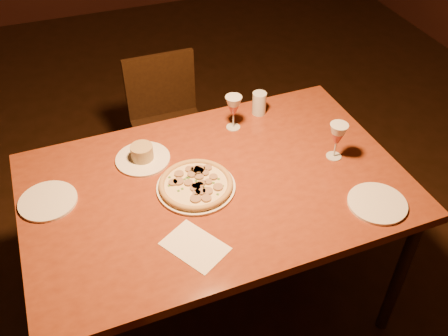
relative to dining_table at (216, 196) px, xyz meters
name	(u,v)px	position (x,y,z in m)	size (l,w,h in m)	color
floor	(168,309)	(-0.24, 0.03, -0.71)	(7.00, 7.00, 0.00)	black
dining_table	(216,196)	(0.00, 0.00, 0.00)	(1.49, 0.98, 0.78)	brown
chair_far	(168,121)	(0.03, 0.90, -0.26)	(0.39, 0.39, 0.81)	black
pizza_plate	(196,185)	(-0.08, 0.00, 0.09)	(0.30, 0.30, 0.03)	white
ramekin_saucer	(142,156)	(-0.23, 0.23, 0.09)	(0.22, 0.22, 0.07)	white
wine_glass_far	(233,113)	(0.19, 0.31, 0.15)	(0.07, 0.07, 0.16)	#C05150
wine_glass_right	(336,141)	(0.51, -0.02, 0.15)	(0.07, 0.07, 0.16)	#C05150
water_tumbler	(259,103)	(0.34, 0.38, 0.12)	(0.06, 0.06, 0.11)	silver
side_plate_left	(48,201)	(-0.62, 0.11, 0.07)	(0.21, 0.21, 0.01)	white
side_plate_near	(377,203)	(0.52, -0.31, 0.07)	(0.22, 0.22, 0.01)	white
menu_card	(195,246)	(-0.17, -0.27, 0.07)	(0.14, 0.21, 0.00)	white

